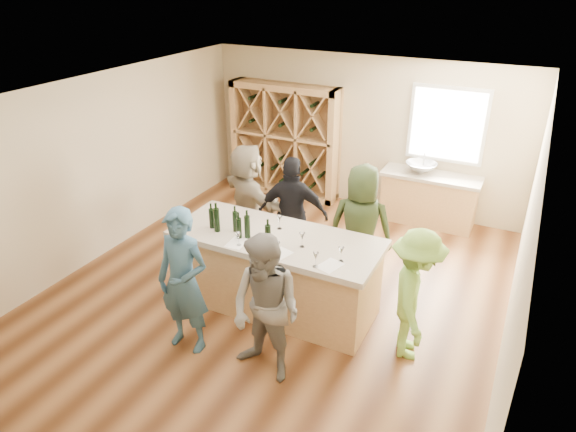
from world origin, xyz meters
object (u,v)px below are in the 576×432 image
at_px(person_far_left, 248,200).
at_px(wine_rack, 285,141).
at_px(person_near_left, 184,282).
at_px(wine_bottle_c, 235,222).
at_px(person_server, 415,295).
at_px(wine_bottle_f, 268,236).
at_px(sink, 421,168).
at_px(person_near_right, 266,310).
at_px(person_far_right, 360,228).
at_px(tasting_counter_base, 276,274).
at_px(person_far_mid, 293,215).
at_px(wine_bottle_a, 212,218).
at_px(wine_bottle_b, 217,220).
at_px(wine_bottle_d, 239,228).
at_px(wine_bottle_e, 247,227).

bearing_deg(person_far_left, wine_rack, -47.76).
relative_size(wine_rack, person_near_left, 1.20).
relative_size(wine_bottle_c, person_server, 0.17).
distance_m(person_server, person_far_left, 3.21).
bearing_deg(wine_bottle_f, sink, 75.19).
height_order(person_near_right, person_far_right, person_far_right).
height_order(person_near_left, person_far_right, person_far_right).
xyz_separation_m(tasting_counter_base, wine_bottle_c, (-0.53, -0.11, 0.72)).
xyz_separation_m(wine_bottle_c, person_far_mid, (0.29, 1.11, -0.33)).
height_order(wine_bottle_c, person_server, person_server).
distance_m(wine_bottle_a, person_far_left, 1.39).
bearing_deg(person_near_right, wine_bottle_b, 153.50).
relative_size(wine_bottle_a, person_near_left, 0.15).
bearing_deg(wine_bottle_b, wine_bottle_c, 27.00).
bearing_deg(wine_rack, person_near_right, -65.43).
relative_size(person_server, person_far_right, 0.89).
bearing_deg(wine_bottle_d, wine_bottle_a, 170.04).
bearing_deg(sink, wine_rack, 178.51).
xyz_separation_m(wine_bottle_a, wine_bottle_f, (0.91, -0.13, 0.02)).
height_order(wine_bottle_d, person_far_left, person_far_left).
bearing_deg(person_far_left, wine_bottle_d, 145.62).
bearing_deg(wine_bottle_c, sink, 66.20).
bearing_deg(wine_bottle_c, person_server, -0.28).
distance_m(sink, person_near_right, 4.68).
bearing_deg(wine_bottle_a, wine_bottle_f, -8.20).
bearing_deg(person_near_right, wine_bottle_a, 154.51).
xyz_separation_m(wine_bottle_e, person_near_left, (-0.28, -0.99, -0.32)).
bearing_deg(wine_bottle_b, tasting_counter_base, 16.51).
xyz_separation_m(person_server, person_far_mid, (-2.09, 1.12, 0.07)).
distance_m(person_near_left, person_far_mid, 2.20).
relative_size(sink, wine_bottle_a, 2.02).
height_order(wine_rack, wine_bottle_b, wine_rack).
bearing_deg(wine_rack, wine_bottle_a, -77.85).
xyz_separation_m(tasting_counter_base, person_far_mid, (-0.24, 0.99, 0.39)).
bearing_deg(person_far_right, wine_bottle_b, 29.03).
height_order(person_near_right, person_server, person_near_right).
height_order(wine_bottle_b, wine_bottle_d, wine_bottle_b).
height_order(wine_rack, person_far_right, wine_rack).
distance_m(sink, person_far_right, 2.47).
xyz_separation_m(wine_bottle_b, person_server, (2.59, 0.10, -0.42)).
xyz_separation_m(wine_bottle_d, person_far_mid, (0.15, 1.25, -0.33)).
relative_size(wine_bottle_b, wine_bottle_d, 1.16).
xyz_separation_m(wine_bottle_c, person_far_right, (1.33, 1.12, -0.30)).
bearing_deg(person_server, person_far_left, 50.38).
distance_m(wine_bottle_b, wine_bottle_e, 0.44).
xyz_separation_m(wine_bottle_b, wine_bottle_e, (0.44, 0.03, -0.01)).
relative_size(wine_bottle_b, person_near_right, 0.18).
distance_m(wine_bottle_c, wine_bottle_e, 0.24).
distance_m(wine_bottle_c, person_near_left, 1.12).
relative_size(tasting_counter_base, person_far_mid, 1.46).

